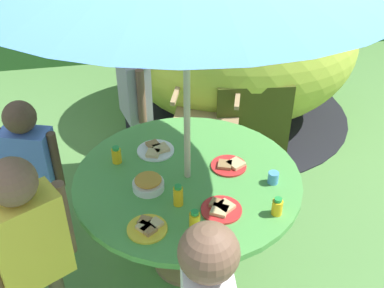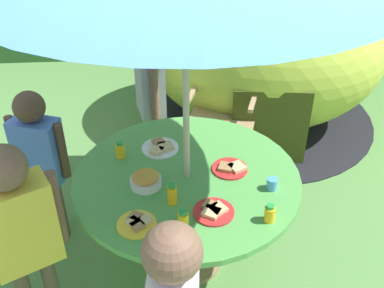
{
  "view_description": "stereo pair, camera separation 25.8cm",
  "coord_description": "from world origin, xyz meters",
  "views": [
    {
      "loc": [
        -0.37,
        -2.06,
        2.38
      ],
      "look_at": [
        0.03,
        0.03,
        0.92
      ],
      "focal_mm": 43.01,
      "sensor_mm": 36.0,
      "label": 1
    },
    {
      "loc": [
        -0.11,
        -2.1,
        2.38
      ],
      "look_at": [
        0.03,
        0.03,
        0.92
      ],
      "focal_mm": 43.01,
      "sensor_mm": 36.0,
      "label": 2
    }
  ],
  "objects": [
    {
      "name": "juice_bottle_mid_left",
      "position": [
        0.4,
        -0.4,
        0.77
      ],
      "size": [
        0.06,
        0.06,
        0.1
      ],
      "color": "yellow",
      "rests_on": "garden_table"
    },
    {
      "name": "garden_table",
      "position": [
        0.0,
        0.0,
        0.6
      ],
      "size": [
        1.32,
        1.32,
        0.72
      ],
      "color": "#93704C",
      "rests_on": "ground_plane"
    },
    {
      "name": "ground_plane",
      "position": [
        0.0,
        0.0,
        -0.01
      ],
      "size": [
        10.0,
        10.0,
        0.02
      ],
      "primitive_type": "cube",
      "color": "#548442"
    },
    {
      "name": "snack_bowl",
      "position": [
        -0.23,
        -0.07,
        0.76
      ],
      "size": [
        0.18,
        0.18,
        0.09
      ],
      "color": "white",
      "rests_on": "garden_table"
    },
    {
      "name": "wooden_chair",
      "position": [
        0.39,
        1.17,
        0.56
      ],
      "size": [
        0.65,
        0.64,
        0.98
      ],
      "rotation": [
        0.0,
        0.0,
        -0.32
      ],
      "color": "tan",
      "rests_on": "ground_plane"
    },
    {
      "name": "child_in_blue_shirt",
      "position": [
        -0.91,
        0.31,
        0.72
      ],
      "size": [
        0.37,
        0.25,
        1.13
      ],
      "rotation": [
        0.0,
        0.0,
        -0.33
      ],
      "color": "brown",
      "rests_on": "ground_plane"
    },
    {
      "name": "plate_center_back",
      "position": [
        0.12,
        -0.32,
        0.73
      ],
      "size": [
        0.22,
        0.22,
        0.03
      ],
      "color": "red",
      "rests_on": "garden_table"
    },
    {
      "name": "dome_tent",
      "position": [
        0.82,
        1.82,
        0.73
      ],
      "size": [
        2.47,
        2.47,
        1.47
      ],
      "rotation": [
        0.0,
        0.0,
        -0.11
      ],
      "color": "#B2C63F",
      "rests_on": "ground_plane"
    },
    {
      "name": "plate_near_right",
      "position": [
        -0.15,
        0.28,
        0.73
      ],
      "size": [
        0.23,
        0.23,
        0.03
      ],
      "color": "white",
      "rests_on": "garden_table"
    },
    {
      "name": "juice_bottle_far_right",
      "position": [
        -0.09,
        -0.23,
        0.78
      ],
      "size": [
        0.05,
        0.05,
        0.13
      ],
      "color": "yellow",
      "rests_on": "garden_table"
    },
    {
      "name": "child_in_yellow_shirt",
      "position": [
        -0.83,
        -0.45,
        0.81
      ],
      "size": [
        0.39,
        0.32,
        1.27
      ],
      "rotation": [
        0.0,
        0.0,
        0.49
      ],
      "color": "brown",
      "rests_on": "ground_plane"
    },
    {
      "name": "juice_bottle_mid_right",
      "position": [
        -0.04,
        -0.43,
        0.78
      ],
      "size": [
        0.06,
        0.06,
        0.12
      ],
      "color": "yellow",
      "rests_on": "garden_table"
    },
    {
      "name": "plate_near_left",
      "position": [
        -0.27,
        -0.39,
        0.73
      ],
      "size": [
        0.21,
        0.21,
        0.03
      ],
      "color": "yellow",
      "rests_on": "garden_table"
    },
    {
      "name": "child_in_grey_shirt",
      "position": [
        -0.22,
        1.01,
        0.78
      ],
      "size": [
        0.24,
        0.41,
        1.23
      ],
      "rotation": [
        0.0,
        0.0,
        -1.36
      ],
      "color": "#3F3F47",
      "rests_on": "ground_plane"
    },
    {
      "name": "cup_near",
      "position": [
        0.47,
        -0.15,
        0.75
      ],
      "size": [
        0.06,
        0.06,
        0.07
      ],
      "primitive_type": "cylinder",
      "color": "#4C99D8",
      "rests_on": "garden_table"
    },
    {
      "name": "juice_bottle_center_front",
      "position": [
        -0.39,
        0.21,
        0.77
      ],
      "size": [
        0.06,
        0.06,
        0.11
      ],
      "color": "yellow",
      "rests_on": "garden_table"
    },
    {
      "name": "plate_far_left",
      "position": [
        0.26,
        0.04,
        0.73
      ],
      "size": [
        0.21,
        0.21,
        0.03
      ],
      "color": "red",
      "rests_on": "garden_table"
    }
  ]
}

